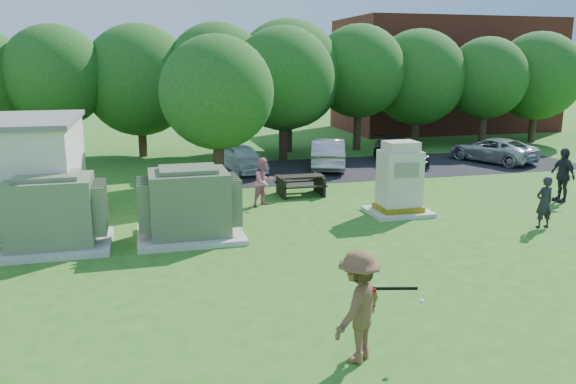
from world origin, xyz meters
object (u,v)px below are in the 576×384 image
object	(u,v)px
batter	(358,307)
picnic_table	(301,183)
car_silver_a	(328,154)
car_silver_b	(492,150)
person_at_picnic	(264,182)
car_white	(242,158)
transformer_right	(189,205)
generator_cabinet	(399,183)
transformer_left	(52,213)
car_dark	(400,152)
person_walking_right	(563,175)
person_by_generator	(544,202)

from	to	relation	value
batter	picnic_table	bearing A→B (deg)	-141.54
car_silver_a	car_silver_b	distance (m)	8.68
person_at_picnic	car_white	world-z (taller)	person_at_picnic
transformer_right	generator_cabinet	size ratio (longest dim) A/B	1.23
transformer_left	picnic_table	distance (m)	9.32
car_dark	car_white	bearing A→B (deg)	-175.60
person_at_picnic	car_white	bearing A→B (deg)	56.69
person_walking_right	car_white	bearing A→B (deg)	-128.28
generator_cabinet	car_silver_b	world-z (taller)	generator_cabinet
transformer_right	car_silver_b	world-z (taller)	transformer_right
transformer_right	car_silver_b	size ratio (longest dim) A/B	0.68
generator_cabinet	picnic_table	size ratio (longest dim) A/B	1.39
person_at_picnic	car_silver_b	xyz separation A→B (m)	(13.12, 5.75, -0.24)
car_silver_b	person_at_picnic	bearing A→B (deg)	1.27
person_by_generator	transformer_right	bearing A→B (deg)	-11.44
batter	person_at_picnic	bearing A→B (deg)	-133.94
transformer_right	generator_cabinet	xyz separation A→B (m)	(6.98, 0.86, 0.10)
person_by_generator	car_white	world-z (taller)	person_by_generator
batter	person_by_generator	bearing A→B (deg)	174.93
transformer_right	picnic_table	bearing A→B (deg)	43.43
generator_cabinet	batter	bearing A→B (deg)	-119.48
transformer_right	generator_cabinet	world-z (taller)	generator_cabinet
batter	person_walking_right	distance (m)	14.24
transformer_left	picnic_table	xyz separation A→B (m)	(8.25, 4.30, -0.50)
person_by_generator	car_silver_a	world-z (taller)	person_by_generator
transformer_left	person_at_picnic	world-z (taller)	transformer_left
car_white	person_at_picnic	bearing A→B (deg)	-104.09
transformer_left	person_walking_right	size ratio (longest dim) A/B	1.53
person_by_generator	person_walking_right	size ratio (longest dim) A/B	0.82
transformer_left	generator_cabinet	size ratio (longest dim) A/B	1.23
generator_cabinet	batter	distance (m)	9.80
person_at_picnic	car_silver_a	world-z (taller)	person_at_picnic
picnic_table	generator_cabinet	bearing A→B (deg)	-54.77
person_at_picnic	car_silver_b	world-z (taller)	person_at_picnic
person_at_picnic	car_dark	bearing A→B (deg)	7.20
person_walking_right	car_dark	bearing A→B (deg)	-162.42
batter	car_silver_b	bearing A→B (deg)	-170.14
generator_cabinet	car_dark	world-z (taller)	generator_cabinet
car_white	batter	bearing A→B (deg)	-104.34
transformer_left	car_dark	distance (m)	17.50
picnic_table	batter	xyz separation A→B (m)	(-2.39, -11.97, 0.51)
car_silver_a	generator_cabinet	bearing A→B (deg)	105.52
person_by_generator	car_silver_b	size ratio (longest dim) A/B	0.36
transformer_left	car_silver_a	xyz separation A→B (m)	(10.99, 9.26, -0.25)
person_at_picnic	car_dark	xyz separation A→B (m)	(8.24, 6.26, -0.23)
car_silver_a	transformer_left	bearing A→B (deg)	57.77
transformer_left	car_silver_b	world-z (taller)	transformer_left
batter	car_silver_b	world-z (taller)	batter
car_silver_a	picnic_table	bearing A→B (deg)	78.69
batter	car_white	bearing A→B (deg)	-133.79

